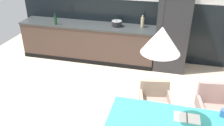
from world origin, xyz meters
TOP-DOWN VIEW (x-y plane):
  - back_wall_splashback_dark at (0.00, 2.76)m, footprint 6.09×0.12m
  - kitchen_counter at (-1.28, 2.40)m, footprint 3.26×0.63m
  - refrigerator_column at (0.70, 2.40)m, footprint 0.68×0.60m
  - armchair_near_window at (1.39, 0.45)m, footprint 0.54×0.53m
  - armchair_by_stool at (0.52, 0.39)m, footprint 0.56×0.55m
  - open_book at (0.95, -0.29)m, footprint 0.31×0.19m
  - mug_tall_blue at (1.38, -0.13)m, footprint 0.13×0.09m
  - cooking_pot at (-0.56, 2.42)m, footprint 0.23×0.23m
  - bottle_oil_tall at (0.02, 2.50)m, footprint 0.08×0.08m
  - bottle_vinegar_dark at (-1.98, 2.20)m, footprint 0.06×0.06m
  - pendant_lamp_over_table_near at (0.55, -0.52)m, footprint 0.39×0.39m

SIDE VIEW (x-z plane):
  - kitchen_counter at x=-1.28m, z-range 0.00..0.89m
  - armchair_by_stool at x=0.52m, z-range 0.13..0.86m
  - armchair_near_window at x=1.39m, z-range 0.11..0.91m
  - back_wall_splashback_dark at x=0.00m, z-range 0.00..1.44m
  - open_book at x=0.95m, z-range 0.74..0.76m
  - mug_tall_blue at x=1.38m, z-range 0.75..0.84m
  - refrigerator_column at x=0.70m, z-range 0.00..1.81m
  - cooking_pot at x=-0.56m, z-range 0.88..1.04m
  - bottle_vinegar_dark at x=-1.98m, z-range 0.86..1.14m
  - bottle_oil_tall at x=0.02m, z-range 0.87..1.15m
  - pendant_lamp_over_table_near at x=0.55m, z-range 1.25..2.39m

